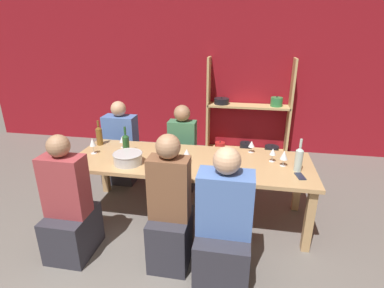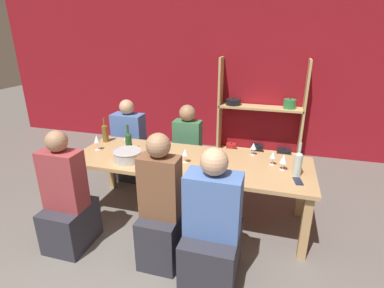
# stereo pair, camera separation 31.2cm
# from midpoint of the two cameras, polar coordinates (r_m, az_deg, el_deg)

# --- Properties ---
(wall_back_red) EXTENTS (8.80, 0.06, 2.70)m
(wall_back_red) POSITION_cam_midpoint_polar(r_m,az_deg,el_deg) (5.39, 7.77, 13.09)
(wall_back_red) COLOR maroon
(wall_back_red) RESTS_ON ground_plane
(shelf_unit) EXTENTS (1.42, 0.30, 1.65)m
(shelf_unit) POSITION_cam_midpoint_polar(r_m,az_deg,el_deg) (5.29, 14.43, 4.04)
(shelf_unit) COLOR tan
(shelf_unit) RESTS_ON ground_plane
(dining_table) EXTENTS (2.63, 0.91, 0.72)m
(dining_table) POSITION_cam_midpoint_polar(r_m,az_deg,el_deg) (3.33, 2.20, -4.27)
(dining_table) COLOR tan
(dining_table) RESTS_ON ground_plane
(mixing_bowl) EXTENTS (0.32, 0.32, 0.12)m
(mixing_bowl) POSITION_cam_midpoint_polar(r_m,az_deg,el_deg) (3.30, -9.52, -2.20)
(mixing_bowl) COLOR #B7BABC
(mixing_bowl) RESTS_ON dining_table
(wine_bottle_green) EXTENTS (0.08, 0.08, 0.34)m
(wine_bottle_green) POSITION_cam_midpoint_polar(r_m,az_deg,el_deg) (3.13, 22.29, -3.42)
(wine_bottle_green) COLOR #B2C6C1
(wine_bottle_green) RESTS_ON dining_table
(wine_bottle_dark) EXTENTS (0.08, 0.08, 0.32)m
(wine_bottle_dark) POSITION_cam_midpoint_polar(r_m,az_deg,el_deg) (3.56, -9.58, 0.59)
(wine_bottle_dark) COLOR #1E4C23
(wine_bottle_dark) RESTS_ON dining_table
(wine_bottle_amber) EXTENTS (0.08, 0.08, 0.31)m
(wine_bottle_amber) POSITION_cam_midpoint_polar(r_m,az_deg,el_deg) (3.91, -14.05, 2.15)
(wine_bottle_amber) COLOR brown
(wine_bottle_amber) RESTS_ON dining_table
(wine_glass_empty_a) EXTENTS (0.07, 0.07, 0.15)m
(wine_glass_empty_a) POSITION_cam_midpoint_polar(r_m,az_deg,el_deg) (3.29, 17.84, -2.08)
(wine_glass_empty_a) COLOR white
(wine_glass_empty_a) RESTS_ON dining_table
(wine_glass_white_a) EXTENTS (0.07, 0.07, 0.16)m
(wine_glass_white_a) POSITION_cam_midpoint_polar(r_m,az_deg,el_deg) (3.20, 1.49, -1.65)
(wine_glass_white_a) COLOR white
(wine_glass_white_a) RESTS_ON dining_table
(wine_glass_white_b) EXTENTS (0.08, 0.08, 0.17)m
(wine_glass_white_b) POSITION_cam_midpoint_polar(r_m,az_deg,el_deg) (3.21, 19.77, -2.76)
(wine_glass_white_b) COLOR white
(wine_glass_white_b) RESTS_ON dining_table
(wine_glass_white_c) EXTENTS (0.07, 0.07, 0.19)m
(wine_glass_white_c) POSITION_cam_midpoint_polar(r_m,az_deg,el_deg) (3.66, -15.39, 0.84)
(wine_glass_white_c) COLOR white
(wine_glass_white_c) RESTS_ON dining_table
(wine_glass_red_a) EXTENTS (0.07, 0.07, 0.14)m
(wine_glass_red_a) POSITION_cam_midpoint_polar(r_m,az_deg,el_deg) (3.50, 14.14, -0.51)
(wine_glass_red_a) COLOR white
(wine_glass_red_a) RESTS_ON dining_table
(wine_glass_red_b) EXTENTS (0.08, 0.08, 0.15)m
(wine_glass_red_b) POSITION_cam_midpoint_polar(r_m,az_deg,el_deg) (3.74, -10.06, 1.29)
(wine_glass_red_b) COLOR white
(wine_glass_red_b) RESTS_ON dining_table
(cell_phone) EXTENTS (0.10, 0.16, 0.01)m
(cell_phone) POSITION_cam_midpoint_polar(r_m,az_deg,el_deg) (3.06, 22.34, -6.64)
(cell_phone) COLOR #1E2338
(cell_phone) RESTS_ON dining_table
(person_near_a) EXTENTS (0.35, 0.44, 1.28)m
(person_near_a) POSITION_cam_midpoint_polar(r_m,az_deg,el_deg) (2.79, -2.61, -13.64)
(person_near_a) COLOR #2D2D38
(person_near_a) RESTS_ON ground_plane
(person_far_a) EXTENTS (0.37, 0.46, 1.15)m
(person_far_a) POSITION_cam_midpoint_polar(r_m,az_deg,el_deg) (4.15, 1.31, -2.27)
(person_far_a) COLOR #2D2D38
(person_far_a) RESTS_ON ground_plane
(person_near_b) EXTENTS (0.39, 0.49, 1.22)m
(person_near_b) POSITION_cam_midpoint_polar(r_m,az_deg,el_deg) (3.17, -20.03, -11.03)
(person_near_b) COLOR #2D2D38
(person_near_b) RESTS_ON ground_plane
(person_far_b) EXTENTS (0.45, 0.56, 1.15)m
(person_far_b) POSITION_cam_midpoint_polar(r_m,az_deg,el_deg) (4.49, -9.80, -0.96)
(person_far_b) COLOR #2D2D38
(person_far_b) RESTS_ON ground_plane
(person_near_c) EXTENTS (0.46, 0.57, 1.22)m
(person_near_c) POSITION_cam_midpoint_polar(r_m,az_deg,el_deg) (2.67, 7.35, -16.71)
(person_near_c) COLOR #2D2D38
(person_near_c) RESTS_ON ground_plane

